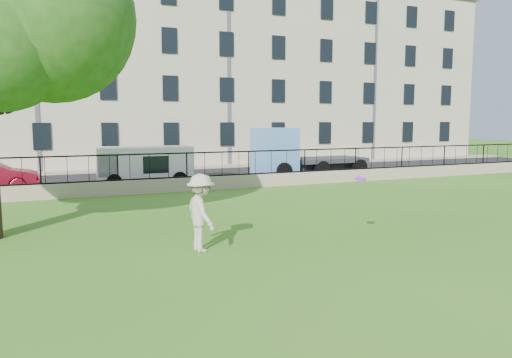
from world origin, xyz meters
name	(u,v)px	position (x,y,z in m)	size (l,w,h in m)	color
ground	(331,259)	(0.00, 0.00, 0.00)	(120.00, 120.00, 0.00)	#336D1A
retaining_wall	(187,184)	(0.00, 12.00, 0.30)	(50.00, 0.40, 0.60)	tan
iron_railing	(187,165)	(0.00, 12.00, 1.15)	(50.00, 0.05, 1.13)	black
street	(163,179)	(0.00, 16.70, 0.01)	(60.00, 9.00, 0.01)	black
sidewalk	(144,169)	(0.00, 21.90, 0.06)	(60.00, 1.40, 0.12)	tan
building_row	(126,67)	(0.00, 27.57, 6.92)	(56.40, 10.40, 13.80)	beige
man	(201,213)	(-2.50, 1.87, 0.94)	(1.22, 0.70, 1.88)	#C3B59E
frisbee	(361,179)	(1.30, 0.73, 1.71)	(0.27, 0.27, 0.03)	#9326DA
white_van	(145,166)	(-1.33, 14.67, 0.94)	(4.47, 1.74, 1.88)	white
blue_truck	(309,152)	(8.18, 15.40, 1.36)	(6.49, 2.30, 2.72)	#609AE2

